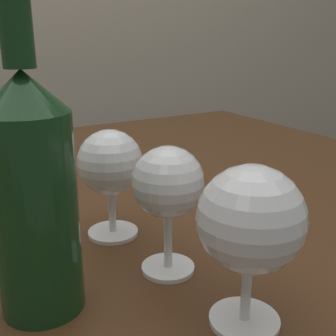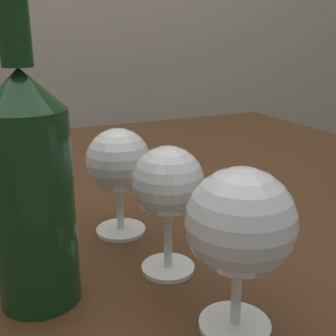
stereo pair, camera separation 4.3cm
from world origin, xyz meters
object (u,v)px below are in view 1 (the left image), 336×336
Objects in this scene: wine_glass_cabernet at (110,166)px; wine_bottle at (33,189)px; wine_glass_chardonnay at (168,186)px; wine_glass_port at (251,223)px.

wine_bottle is (-0.12, -0.10, 0.03)m from wine_glass_cabernet.
wine_bottle is (-0.13, 0.00, 0.02)m from wine_glass_chardonnay.
wine_glass_port is 1.06× the size of wine_glass_chardonnay.
wine_glass_chardonnay reaches higher than wine_glass_cabernet.
wine_glass_cabernet is at bearing 98.30° from wine_glass_port.
wine_glass_port is at bearing -37.98° from wine_bottle.
wine_glass_port is 0.19m from wine_bottle.
wine_glass_port reaches higher than wine_glass_chardonnay.
wine_glass_port is 0.11m from wine_glass_chardonnay.
wine_glass_chardonnay is 0.44× the size of wine_bottle.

